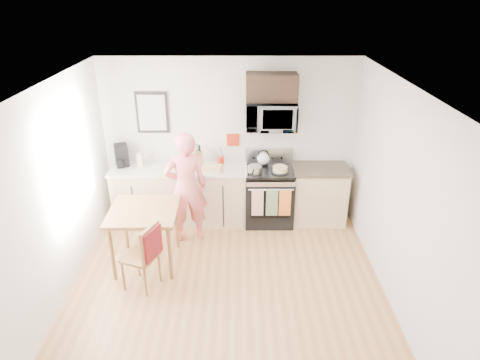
{
  "coord_description": "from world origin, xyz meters",
  "views": [
    {
      "loc": [
        0.16,
        -4.17,
        3.59
      ],
      "look_at": [
        0.16,
        1.0,
        1.19
      ],
      "focal_mm": 32.0,
      "sensor_mm": 36.0,
      "label": 1
    }
  ],
  "objects_px": {
    "dining_table": "(144,216)",
    "microwave": "(271,116)",
    "range": "(269,197)",
    "chair": "(148,249)",
    "cake": "(280,169)",
    "person": "(186,188)"
  },
  "relations": [
    {
      "from": "dining_table",
      "to": "microwave",
      "type": "bearing_deg",
      "value": 35.9
    },
    {
      "from": "range",
      "to": "chair",
      "type": "distance_m",
      "value": 2.36
    },
    {
      "from": "microwave",
      "to": "cake",
      "type": "height_order",
      "value": "microwave"
    },
    {
      "from": "range",
      "to": "person",
      "type": "distance_m",
      "value": 1.43
    },
    {
      "from": "microwave",
      "to": "cake",
      "type": "xyz_separation_m",
      "value": [
        0.15,
        -0.21,
        -0.79
      ]
    },
    {
      "from": "range",
      "to": "cake",
      "type": "height_order",
      "value": "range"
    },
    {
      "from": "person",
      "to": "chair",
      "type": "distance_m",
      "value": 1.27
    },
    {
      "from": "range",
      "to": "person",
      "type": "xyz_separation_m",
      "value": [
        -1.26,
        -0.53,
        0.42
      ]
    },
    {
      "from": "range",
      "to": "dining_table",
      "type": "height_order",
      "value": "range"
    },
    {
      "from": "microwave",
      "to": "chair",
      "type": "height_order",
      "value": "microwave"
    },
    {
      "from": "person",
      "to": "range",
      "type": "bearing_deg",
      "value": -172.25
    },
    {
      "from": "microwave",
      "to": "cake",
      "type": "distance_m",
      "value": 0.83
    },
    {
      "from": "dining_table",
      "to": "range",
      "type": "bearing_deg",
      "value": 33.6
    },
    {
      "from": "range",
      "to": "dining_table",
      "type": "bearing_deg",
      "value": -146.4
    },
    {
      "from": "microwave",
      "to": "dining_table",
      "type": "height_order",
      "value": "microwave"
    },
    {
      "from": "range",
      "to": "chair",
      "type": "xyz_separation_m",
      "value": [
        -1.61,
        -1.72,
        0.16
      ]
    },
    {
      "from": "range",
      "to": "dining_table",
      "type": "xyz_separation_m",
      "value": [
        -1.76,
        -1.17,
        0.31
      ]
    },
    {
      "from": "person",
      "to": "chair",
      "type": "xyz_separation_m",
      "value": [
        -0.35,
        -1.19,
        -0.26
      ]
    },
    {
      "from": "microwave",
      "to": "range",
      "type": "bearing_deg",
      "value": -89.94
    },
    {
      "from": "person",
      "to": "microwave",
      "type": "bearing_deg",
      "value": -168.32
    },
    {
      "from": "range",
      "to": "person",
      "type": "bearing_deg",
      "value": -157.32
    },
    {
      "from": "microwave",
      "to": "cake",
      "type": "relative_size",
      "value": 2.79
    }
  ]
}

